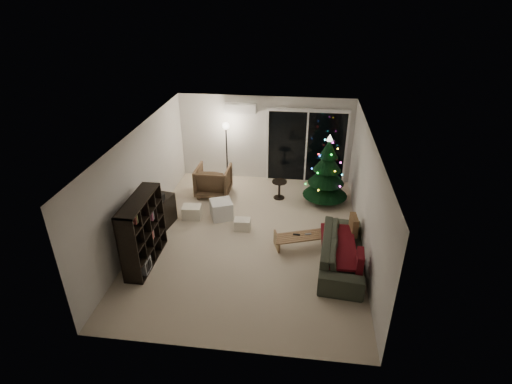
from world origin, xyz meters
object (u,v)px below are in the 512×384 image
Objects in this scene: sofa at (343,252)px; christmas_tree at (327,170)px; bookshelf at (134,231)px; media_cabinet at (156,216)px; armchair at (213,181)px; coffee_table at (303,243)px.

christmas_tree is at bearing 11.36° from sofa.
bookshelf is 0.79× the size of christmas_tree.
bookshelf is at bearing 100.49° from sofa.
bookshelf is 5.07m from christmas_tree.
media_cabinet is at bearing -154.83° from christmas_tree.
armchair is 3.44m from coffee_table.
armchair is 0.48× the size of christmas_tree.
bookshelf is 0.68× the size of sofa.
bookshelf reaches higher than coffee_table.
media_cabinet is 0.62× the size of christmas_tree.
media_cabinet is 0.97× the size of coffee_table.
christmas_tree is at bearing 57.57° from coffee_table.
media_cabinet is 3.50m from coffee_table.
bookshelf is 4.34m from sofa.
christmas_tree is at bearing 60.08° from bookshelf.
sofa is (4.30, 0.40, -0.43)m from bookshelf.
christmas_tree reaches higher than armchair.
bookshelf is at bearing -80.19° from media_cabinet.
christmas_tree reaches higher than coffee_table.
coffee_table is (3.47, 0.81, -0.56)m from bookshelf.
bookshelf is 3.61m from coffee_table.
sofa is 2.78m from christmas_tree.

